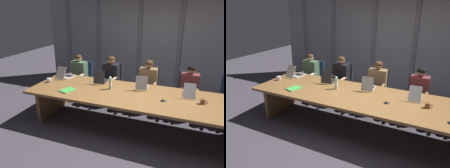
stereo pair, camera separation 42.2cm
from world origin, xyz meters
The scene contains 20 objects.
ground_plane centered at (0.00, 0.00, 0.00)m, with size 14.78×14.78×0.00m, color #47424C.
conference_table centered at (0.00, 0.00, 0.59)m, with size 4.38×1.32×0.72m.
curtain_backdrop centered at (0.00, 2.60, 1.48)m, with size 7.39×0.17×2.95m.
laptop_left_end centered at (-1.84, 0.39, 0.78)m, with size 0.30×0.51×0.30m.
laptop_left_mid centered at (-0.93, 0.39, 0.78)m, with size 0.29×0.39×0.30m.
laptop_center centered at (0.02, 0.38, 0.78)m, with size 0.27×0.38×0.30m.
laptop_right_mid centered at (0.95, 0.34, 0.78)m, with size 0.24×0.47×0.28m.
office_chair_left_end centered at (-1.81, 1.12, 0.34)m, with size 0.60×0.60×0.91m.
office_chair_left_mid centered at (-0.95, 1.13, 0.35)m, with size 0.60×0.60×0.95m.
office_chair_center centered at (-0.01, 1.13, 0.36)m, with size 0.60×0.61×0.96m.
office_chair_right_mid centered at (0.89, 1.12, 0.34)m, with size 0.60×0.60×0.91m.
person_left_end centered at (-1.86, 0.97, 0.64)m, with size 0.44×0.56×1.14m.
person_left_mid centered at (-0.94, 0.97, 0.66)m, with size 0.42×0.56×1.17m.
person_center centered at (0.02, 0.97, 0.66)m, with size 0.44×0.57×1.16m.
person_right_mid centered at (0.94, 0.96, 0.63)m, with size 0.41×0.56×1.12m.
water_bottle_primary centered at (-0.58, 0.10, 0.84)m, with size 0.06×0.06×0.27m.
coffee_mug_near centered at (1.20, 0.02, 0.76)m, with size 0.12×0.08×0.09m.
coffee_mug_far centered at (-2.01, -0.01, 0.77)m, with size 0.14×0.10×0.09m.
conference_mic_right_side centered at (0.54, -0.11, 0.74)m, with size 0.11×0.11×0.04m, color black.
spiral_notepad centered at (-1.37, -0.30, 0.73)m, with size 0.30×0.36×0.03m.
Camera 1 is at (0.96, -3.75, 2.37)m, focal length 34.53 mm.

